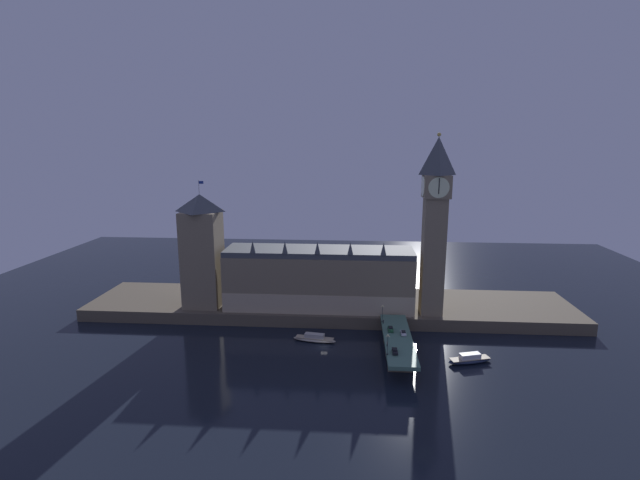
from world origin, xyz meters
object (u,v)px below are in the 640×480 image
object	(u,v)px
clock_tower	(435,221)
street_lamp_near	(388,342)
car_northbound_lead	(391,329)
pedestrian_near_rail	(387,344)
car_northbound_trail	(395,351)
car_southbound_trail	(403,333)
victoria_tower	(202,250)
boat_downstream	(470,359)
pedestrian_far_rail	(383,321)
street_lamp_far	(382,311)
boat_upstream	(315,339)

from	to	relation	value
clock_tower	street_lamp_near	xyz separation A→B (m)	(-21.50, -45.73, -33.78)
car_northbound_lead	pedestrian_near_rail	world-z (taller)	pedestrian_near_rail
car_northbound_trail	car_southbound_trail	distance (m)	16.51
victoria_tower	street_lamp_near	xyz separation A→B (m)	(78.56, -49.07, -18.82)
clock_tower	boat_downstream	distance (m)	57.04
street_lamp_near	car_northbound_lead	bearing A→B (deg)	82.76
clock_tower	pedestrian_far_rail	world-z (taller)	clock_tower
pedestrian_near_rail	car_northbound_lead	bearing A→B (deg)	80.82
clock_tower	pedestrian_far_rail	distance (m)	46.56
pedestrian_far_rail	street_lamp_near	distance (m)	28.09
clock_tower	street_lamp_far	world-z (taller)	clock_tower
pedestrian_far_rail	street_lamp_near	world-z (taller)	street_lamp_near
car_northbound_lead	street_lamp_near	size ratio (longest dim) A/B	0.63
pedestrian_near_rail	boat_upstream	bearing A→B (deg)	146.92
victoria_tower	boat_downstream	size ratio (longest dim) A/B	3.29
victoria_tower	car_northbound_lead	size ratio (longest dim) A/B	12.07
boat_downstream	pedestrian_near_rail	bearing A→B (deg)	-172.88
clock_tower	street_lamp_far	xyz separation A→B (m)	(-21.50, -16.29, -33.92)
car_northbound_trail	street_lamp_near	distance (m)	5.01
victoria_tower	street_lamp_near	distance (m)	94.52
victoria_tower	pedestrian_far_rail	distance (m)	84.80
car_southbound_trail	pedestrian_far_rail	world-z (taller)	pedestrian_far_rail
car_northbound_trail	pedestrian_far_rail	size ratio (longest dim) A/B	2.68
car_northbound_lead	boat_upstream	world-z (taller)	car_northbound_lead
victoria_tower	car_northbound_trail	bearing A→B (deg)	-30.24
pedestrian_far_rail	car_southbound_trail	bearing A→B (deg)	-56.57
car_northbound_trail	street_lamp_far	distance (m)	28.10
car_northbound_lead	boat_upstream	xyz separation A→B (m)	(-29.36, 3.70, -6.56)
car_northbound_lead	street_lamp_far	size ratio (longest dim) A/B	0.65
car_northbound_lead	car_southbound_trail	xyz separation A→B (m)	(4.51, -3.31, -0.07)
pedestrian_near_rail	street_lamp_far	distance (m)	22.77
car_northbound_lead	pedestrian_near_rail	distance (m)	14.14
victoria_tower	street_lamp_far	world-z (taller)	victoria_tower
street_lamp_far	boat_downstream	size ratio (longest dim) A/B	0.42
pedestrian_near_rail	boat_downstream	world-z (taller)	pedestrian_near_rail
victoria_tower	car_northbound_trail	world-z (taller)	victoria_tower
pedestrian_far_rail	street_lamp_near	size ratio (longest dim) A/B	0.23
car_northbound_trail	boat_upstream	bearing A→B (deg)	142.07
victoria_tower	boat_upstream	bearing A→B (deg)	-25.25
clock_tower	car_northbound_trail	xyz separation A→B (m)	(-18.84, -44.01, -37.67)
pedestrian_near_rail	street_lamp_far	bearing A→B (deg)	91.02
car_northbound_trail	street_lamp_near	xyz separation A→B (m)	(-2.66, -1.72, 3.88)
victoria_tower	car_southbound_trail	world-z (taller)	victoria_tower
street_lamp_far	street_lamp_near	bearing A→B (deg)	-90.00
boat_upstream	street_lamp_near	bearing A→B (deg)	-42.66
car_southbound_trail	pedestrian_far_rail	xyz separation A→B (m)	(-6.77, 10.25, 0.28)
car_northbound_trail	street_lamp_far	bearing A→B (deg)	95.47
car_northbound_trail	victoria_tower	bearing A→B (deg)	149.76
car_northbound_lead	car_southbound_trail	distance (m)	5.59
car_northbound_trail	car_northbound_lead	bearing A→B (deg)	90.00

